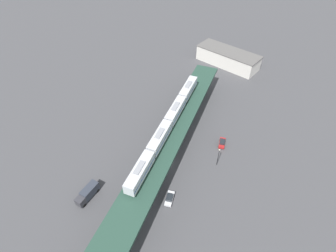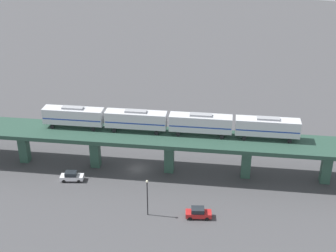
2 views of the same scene
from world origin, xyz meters
TOP-DOWN VIEW (x-y plane):
  - ground_plane at (0.00, 0.00)m, footprint 400.00×400.00m
  - elevated_viaduct at (0.05, -0.17)m, footprint 35.50×90.31m
  - subway_train at (-3.15, 5.38)m, footprint 17.55×48.36m
  - street_car_white at (9.20, -9.29)m, footprint 3.46×4.75m
  - street_car_red at (9.77, 17.10)m, footprint 3.39×4.75m
  - delivery_truck at (-8.43, -22.12)m, footprint 3.32×7.46m
  - street_lamp at (12.73, 8.97)m, footprint 0.44×0.44m
  - warehouse_building at (-14.47, 63.03)m, footprint 28.84×11.03m

SIDE VIEW (x-z plane):
  - ground_plane at x=0.00m, z-range 0.00..0.00m
  - street_car_white at x=9.20m, z-range -0.01..1.88m
  - street_car_red at x=9.77m, z-range -0.01..1.88m
  - delivery_truck at x=-8.43m, z-range 0.16..3.36m
  - warehouse_building at x=-14.47m, z-range 0.01..6.81m
  - street_lamp at x=12.73m, z-range 0.64..7.58m
  - elevated_viaduct at x=0.05m, z-range 2.79..10.57m
  - subway_train at x=-3.15m, z-range 8.09..12.54m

